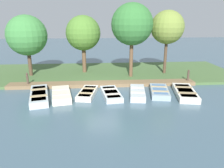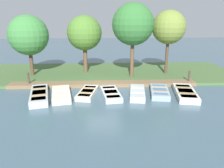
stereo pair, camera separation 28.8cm
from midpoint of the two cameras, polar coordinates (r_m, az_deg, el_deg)
ground_plane at (r=15.42m, az=-2.76°, el=-2.04°), size 80.00×80.00×0.00m
shore_bank at (r=20.18m, az=-3.18°, el=2.92°), size 8.00×24.00×0.20m
dock_walkway at (r=16.75m, az=-2.91°, el=0.01°), size 1.08×14.20×0.26m
rowboat_0 at (r=14.86m, az=-19.02°, el=-2.86°), size 3.67×1.84×0.44m
rowboat_1 at (r=14.61m, az=-13.66°, el=-2.72°), size 2.89×1.62×0.44m
rowboat_2 at (r=14.79m, az=-6.95°, el=-2.32°), size 2.76×1.48×0.34m
rowboat_3 at (r=14.52m, az=-0.83°, el=-2.56°), size 2.88×1.40×0.34m
rowboat_4 at (r=14.66m, az=6.12°, el=-2.27°), size 2.80×1.35×0.42m
rowboat_5 at (r=15.19m, az=11.74°, el=-1.92°), size 2.80×1.62×0.39m
rowboat_6 at (r=15.45m, az=18.02°, el=-2.11°), size 3.42×1.82×0.38m
mooring_post_near at (r=17.44m, az=-21.64°, el=0.99°), size 0.16×0.16×1.13m
mooring_post_far at (r=18.07m, az=18.83°, el=1.83°), size 0.16×0.16×1.13m
park_tree_far_left at (r=19.67m, az=-21.77°, el=11.68°), size 3.30×3.30×5.25m
park_tree_left at (r=19.73m, az=-7.97°, el=12.98°), size 3.03×3.03×5.22m
park_tree_center at (r=18.05m, az=4.79°, el=15.22°), size 3.34×3.34×6.16m
park_tree_right at (r=19.70m, az=13.86°, el=14.15°), size 2.84×2.84×5.63m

